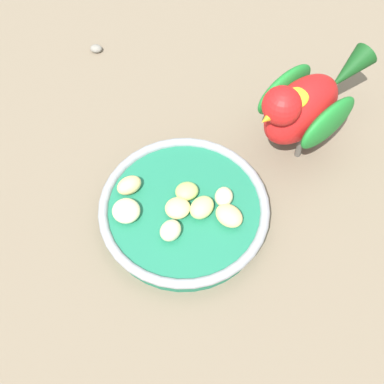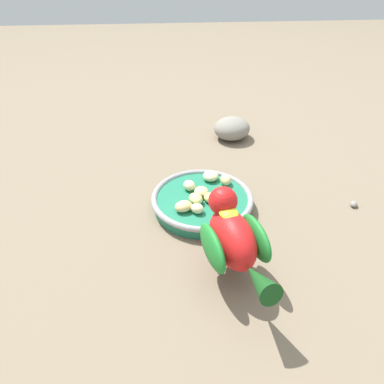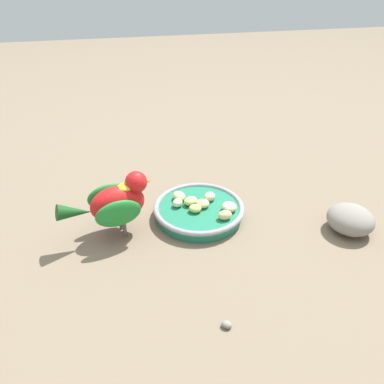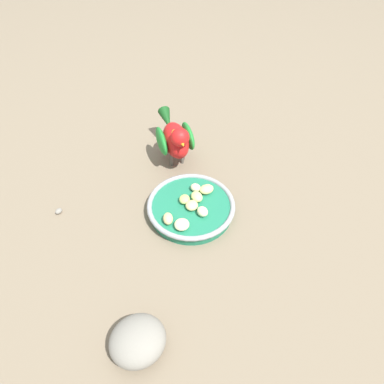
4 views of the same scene
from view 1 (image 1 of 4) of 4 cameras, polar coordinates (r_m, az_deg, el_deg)
The scene contains 12 objects.
ground_plane at distance 0.66m, azimuth -1.99°, elevation -4.48°, with size 4.00×4.00×0.00m, color #756651.
feeding_bowl at distance 0.66m, azimuth -0.81°, elevation -1.97°, with size 0.20×0.20×0.03m.
apple_piece_0 at distance 0.64m, azimuth 1.22°, elevation -1.91°, with size 0.03×0.02×0.02m, color #C6D17A.
apple_piece_1 at distance 0.63m, azimuth -2.20°, elevation -3.92°, with size 0.03×0.02×0.02m, color beige.
apple_piece_2 at distance 0.64m, azimuth -1.46°, elevation -1.64°, with size 0.03×0.03×0.02m, color #E5C67F.
apple_piece_3 at distance 0.65m, azimuth 3.16°, elevation -0.37°, with size 0.02×0.02×0.02m, color beige.
apple_piece_4 at distance 0.66m, azimuth -6.39°, elevation 0.68°, with size 0.03×0.02×0.02m, color #E5C67F.
apple_piece_5 at distance 0.64m, azimuth -6.68°, elevation -1.90°, with size 0.03×0.03×0.02m, color beige.
apple_piece_6 at distance 0.64m, azimuth 3.78°, elevation -2.41°, with size 0.03×0.03×0.02m, color #E5C67F.
apple_piece_7 at distance 0.65m, azimuth -0.54°, elevation 0.08°, with size 0.03×0.02×0.02m, color #B2CC66.
parrot at distance 0.68m, azimuth 11.28°, elevation 8.63°, with size 0.19×0.11×0.14m.
pebble_0 at distance 0.85m, azimuth -9.69°, elevation 14.13°, with size 0.02×0.01×0.01m, color gray.
Camera 1 is at (0.13, 0.27, 0.59)m, focal length 52.63 mm.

